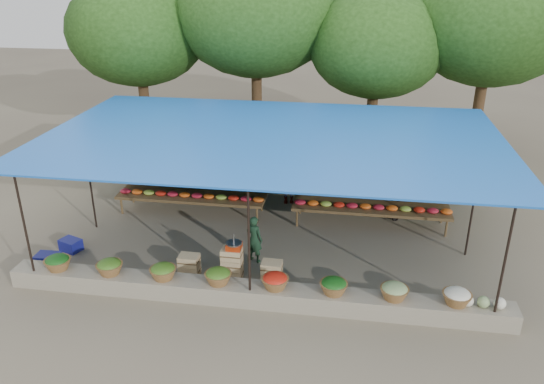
% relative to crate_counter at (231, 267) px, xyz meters
% --- Properties ---
extents(ground, '(60.00, 60.00, 0.00)m').
position_rel_crate_counter_xyz_m(ground, '(0.62, 1.93, -0.31)').
color(ground, brown).
rests_on(ground, ground).
extents(stone_curb, '(10.60, 0.55, 0.40)m').
position_rel_crate_counter_xyz_m(stone_curb, '(0.62, -0.82, -0.11)').
color(stone_curb, gray).
rests_on(stone_curb, ground).
extents(stall_canopy, '(10.80, 6.60, 2.82)m').
position_rel_crate_counter_xyz_m(stall_canopy, '(0.62, 1.99, 2.37)').
color(stall_canopy, black).
rests_on(stall_canopy, ground).
extents(produce_baskets, '(8.98, 0.58, 0.34)m').
position_rel_crate_counter_xyz_m(produce_baskets, '(0.52, -0.82, 0.25)').
color(produce_baskets, brown).
rests_on(produce_baskets, stone_curb).
extents(netting_backdrop, '(10.60, 0.06, 2.50)m').
position_rel_crate_counter_xyz_m(netting_backdrop, '(0.62, 5.08, 0.94)').
color(netting_backdrop, '#163F18').
rests_on(netting_backdrop, ground).
extents(tree_row, '(16.51, 5.50, 7.12)m').
position_rel_crate_counter_xyz_m(tree_row, '(1.13, 8.02, 4.39)').
color(tree_row, '#392414').
rests_on(tree_row, ground).
extents(fruit_table_left, '(4.21, 0.95, 0.93)m').
position_rel_crate_counter_xyz_m(fruit_table_left, '(-1.87, 3.28, 0.30)').
color(fruit_table_left, '#44331B').
rests_on(fruit_table_left, ground).
extents(fruit_table_right, '(4.21, 0.95, 0.93)m').
position_rel_crate_counter_xyz_m(fruit_table_right, '(3.13, 3.28, 0.30)').
color(fruit_table_right, '#44331B').
rests_on(fruit_table_right, ground).
extents(crate_counter, '(2.35, 0.35, 0.77)m').
position_rel_crate_counter_xyz_m(crate_counter, '(0.00, 0.00, 0.00)').
color(crate_counter, tan).
rests_on(crate_counter, ground).
extents(weighing_scale, '(0.35, 0.35, 0.37)m').
position_rel_crate_counter_xyz_m(weighing_scale, '(0.09, -0.00, 0.55)').
color(weighing_scale, '#B9300E').
rests_on(weighing_scale, crate_counter).
extents(vendor_seated, '(0.50, 0.43, 1.17)m').
position_rel_crate_counter_xyz_m(vendor_seated, '(0.38, 0.86, 0.27)').
color(vendor_seated, '#183420').
rests_on(vendor_seated, ground).
extents(customer_left, '(1.06, 0.93, 1.83)m').
position_rel_crate_counter_xyz_m(customer_left, '(-3.26, 3.95, 0.60)').
color(customer_left, slate).
rests_on(customer_left, ground).
extents(customer_mid, '(1.04, 0.69, 1.50)m').
position_rel_crate_counter_xyz_m(customer_mid, '(0.76, 4.31, 0.44)').
color(customer_mid, slate).
rests_on(customer_mid, ground).
extents(customer_right, '(1.09, 0.90, 1.74)m').
position_rel_crate_counter_xyz_m(customer_right, '(3.77, 3.79, 0.56)').
color(customer_right, slate).
rests_on(customer_right, ground).
extents(blue_crate_front, '(0.55, 0.40, 0.32)m').
position_rel_crate_counter_xyz_m(blue_crate_front, '(-4.36, -0.14, -0.15)').
color(blue_crate_front, navy).
rests_on(blue_crate_front, ground).
extents(blue_crate_back, '(0.59, 0.51, 0.30)m').
position_rel_crate_counter_xyz_m(blue_crate_back, '(-4.22, 0.65, -0.16)').
color(blue_crate_back, navy).
rests_on(blue_crate_back, ground).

